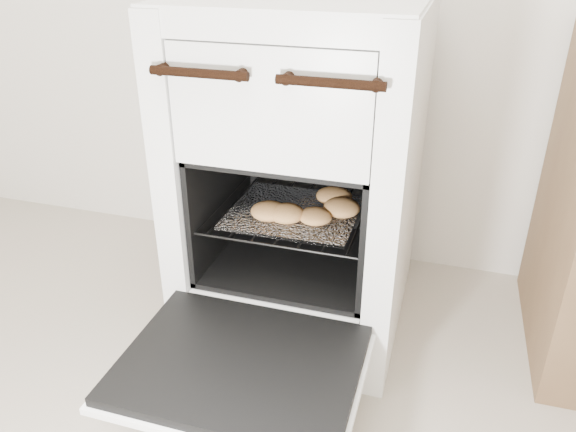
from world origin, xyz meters
name	(u,v)px	position (x,y,z in m)	size (l,w,h in m)	color
stove	(303,177)	(-0.05, 1.19, 0.42)	(0.56, 0.62, 0.86)	silver
oven_door	(241,366)	(-0.05, 0.72, 0.19)	(0.50, 0.39, 0.04)	black
oven_rack	(297,211)	(-0.05, 1.13, 0.35)	(0.41, 0.39, 0.01)	black
foil_sheet	(294,212)	(-0.05, 1.11, 0.36)	(0.32, 0.28, 0.01)	white
baked_rolls	(310,208)	(-0.01, 1.10, 0.38)	(0.28, 0.26, 0.04)	tan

